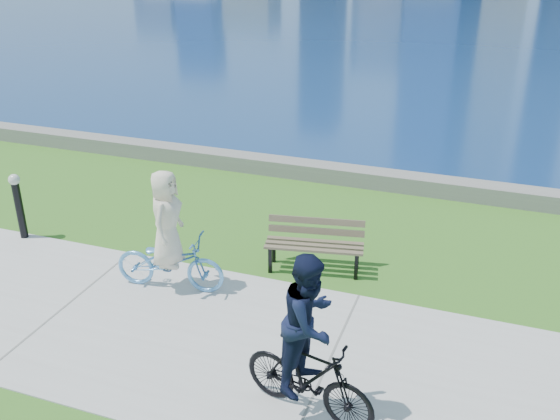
# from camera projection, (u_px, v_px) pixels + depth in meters

# --- Properties ---
(ground) EXTENTS (320.00, 320.00, 0.00)m
(ground) POSITION_uv_depth(u_px,v_px,m) (327.00, 366.00, 7.95)
(ground) COLOR #2E631A
(ground) RESTS_ON ground
(concrete_path) EXTENTS (80.00, 3.50, 0.02)m
(concrete_path) POSITION_uv_depth(u_px,v_px,m) (327.00, 365.00, 7.95)
(concrete_path) COLOR #ACABA7
(concrete_path) RESTS_ON ground
(seawall) EXTENTS (90.00, 0.50, 0.35)m
(seawall) POSITION_uv_depth(u_px,v_px,m) (408.00, 183.00, 13.19)
(seawall) COLOR slate
(seawall) RESTS_ON ground
(park_bench) EXTENTS (1.65, 0.83, 0.81)m
(park_bench) POSITION_uv_depth(u_px,v_px,m) (315.00, 241.00, 10.04)
(park_bench) COLOR black
(park_bench) RESTS_ON ground
(bollard_lamp) EXTENTS (0.20, 0.20, 1.22)m
(bollard_lamp) POSITION_uv_depth(u_px,v_px,m) (18.00, 202.00, 10.94)
(bollard_lamp) COLOR black
(bollard_lamp) RESTS_ON ground
(cyclist_woman) EXTENTS (0.82, 1.78, 1.92)m
(cyclist_woman) POSITION_uv_depth(u_px,v_px,m) (169.00, 246.00, 9.36)
(cyclist_woman) COLOR #5A9DDC
(cyclist_woman) RESTS_ON ground
(cyclist_man) EXTENTS (0.82, 1.70, 2.05)m
(cyclist_man) POSITION_uv_depth(u_px,v_px,m) (309.00, 351.00, 6.81)
(cyclist_man) COLOR black
(cyclist_man) RESTS_ON ground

